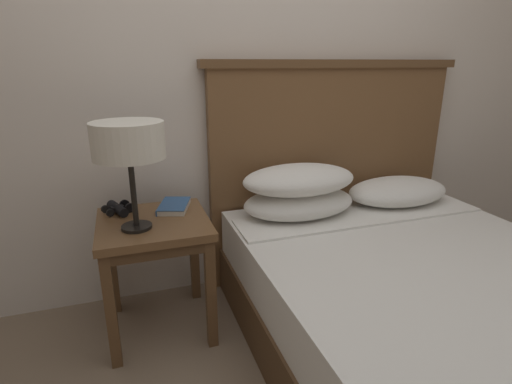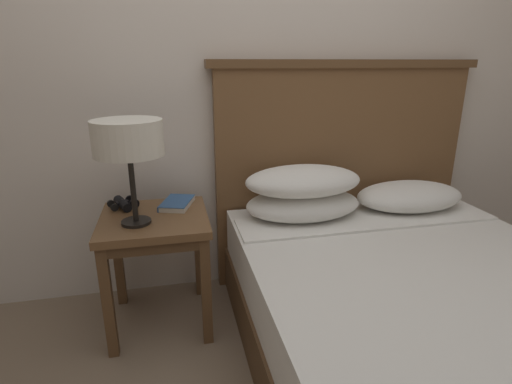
{
  "view_description": "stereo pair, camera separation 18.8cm",
  "coord_description": "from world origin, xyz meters",
  "px_view_note": "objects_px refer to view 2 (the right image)",
  "views": [
    {
      "loc": [
        -0.64,
        -1.06,
        1.25
      ],
      "look_at": [
        -0.07,
        0.63,
        0.67
      ],
      "focal_mm": 28.0,
      "sensor_mm": 36.0,
      "label": 1
    },
    {
      "loc": [
        -0.46,
        -1.11,
        1.25
      ],
      "look_at": [
        -0.07,
        0.63,
        0.67
      ],
      "focal_mm": 28.0,
      "sensor_mm": 36.0,
      "label": 2
    }
  ],
  "objects_px": {
    "book_on_nightstand": "(177,203)",
    "binoculars_pair": "(123,204)",
    "table_lamp": "(128,140)",
    "bed": "(415,303)",
    "nightstand": "(155,233)"
  },
  "relations": [
    {
      "from": "book_on_nightstand",
      "to": "binoculars_pair",
      "type": "distance_m",
      "value": 0.26
    },
    {
      "from": "table_lamp",
      "to": "book_on_nightstand",
      "type": "xyz_separation_m",
      "value": [
        0.18,
        0.19,
        -0.36
      ]
    },
    {
      "from": "table_lamp",
      "to": "bed",
      "type": "bearing_deg",
      "value": -22.11
    },
    {
      "from": "nightstand",
      "to": "bed",
      "type": "bearing_deg",
      "value": -26.79
    },
    {
      "from": "nightstand",
      "to": "book_on_nightstand",
      "type": "bearing_deg",
      "value": 47.27
    },
    {
      "from": "nightstand",
      "to": "table_lamp",
      "type": "xyz_separation_m",
      "value": [
        -0.07,
        -0.07,
        0.46
      ]
    },
    {
      "from": "table_lamp",
      "to": "book_on_nightstand",
      "type": "relative_size",
      "value": 1.91
    },
    {
      "from": "binoculars_pair",
      "to": "bed",
      "type": "bearing_deg",
      "value": -29.38
    },
    {
      "from": "table_lamp",
      "to": "binoculars_pair",
      "type": "distance_m",
      "value": 0.42
    },
    {
      "from": "bed",
      "to": "book_on_nightstand",
      "type": "bearing_deg",
      "value": 145.43
    },
    {
      "from": "table_lamp",
      "to": "book_on_nightstand",
      "type": "bearing_deg",
      "value": 46.42
    },
    {
      "from": "book_on_nightstand",
      "to": "binoculars_pair",
      "type": "height_order",
      "value": "binoculars_pair"
    },
    {
      "from": "bed",
      "to": "table_lamp",
      "type": "bearing_deg",
      "value": 157.89
    },
    {
      "from": "book_on_nightstand",
      "to": "bed",
      "type": "bearing_deg",
      "value": -34.57
    },
    {
      "from": "nightstand",
      "to": "table_lamp",
      "type": "relative_size",
      "value": 1.24
    }
  ]
}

